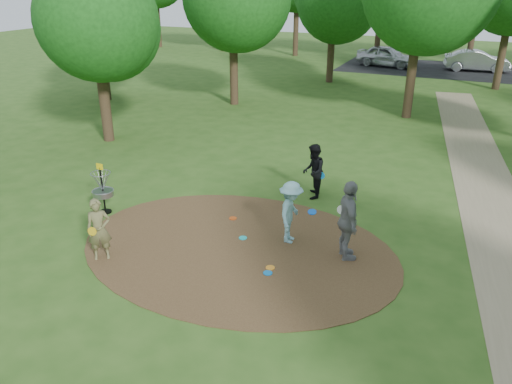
% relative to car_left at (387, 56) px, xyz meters
% --- Properties ---
extents(ground, '(100.00, 100.00, 0.00)m').
position_rel_car_left_xyz_m(ground, '(1.71, -29.56, -0.78)').
color(ground, '#2D5119').
rests_on(ground, ground).
extents(dirt_clearing, '(8.40, 8.40, 0.02)m').
position_rel_car_left_xyz_m(dirt_clearing, '(1.71, -29.56, -0.77)').
color(dirt_clearing, '#47301C').
rests_on(dirt_clearing, ground).
extents(parking_lot, '(14.00, 8.00, 0.01)m').
position_rel_car_left_xyz_m(parking_lot, '(3.71, 0.44, -0.77)').
color(parking_lot, black).
rests_on(parking_lot, ground).
extents(player_observer_with_disc, '(0.69, 0.66, 1.60)m').
position_rel_car_left_xyz_m(player_observer_with_disc, '(-1.12, -31.38, 0.02)').
color(player_observer_with_disc, brown).
rests_on(player_observer_with_disc, ground).
extents(player_throwing_with_disc, '(1.08, 1.16, 1.69)m').
position_rel_car_left_xyz_m(player_throwing_with_disc, '(2.84, -28.67, 0.07)').
color(player_throwing_with_disc, '#7FB5BD').
rests_on(player_throwing_with_disc, ground).
extents(player_walking_with_disc, '(0.85, 0.98, 1.74)m').
position_rel_car_left_xyz_m(player_walking_with_disc, '(2.47, -25.69, 0.09)').
color(player_walking_with_disc, black).
rests_on(player_walking_with_disc, ground).
extents(player_waiting_with_disc, '(1.01, 1.30, 2.05)m').
position_rel_car_left_xyz_m(player_waiting_with_disc, '(4.39, -28.90, 0.25)').
color(player_waiting_with_disc, gray).
rests_on(player_waiting_with_disc, ground).
extents(disc_ground_cyan, '(0.22, 0.22, 0.02)m').
position_rel_car_left_xyz_m(disc_ground_cyan, '(1.64, -29.07, -0.75)').
color(disc_ground_cyan, '#17B4B9').
rests_on(disc_ground_cyan, dirt_clearing).
extents(disc_ground_blue, '(0.22, 0.22, 0.02)m').
position_rel_car_left_xyz_m(disc_ground_blue, '(2.91, -30.37, -0.75)').
color(disc_ground_blue, '#0B72C3').
rests_on(disc_ground_blue, dirt_clearing).
extents(disc_ground_red, '(0.22, 0.22, 0.02)m').
position_rel_car_left_xyz_m(disc_ground_red, '(0.88, -28.12, -0.75)').
color(disc_ground_red, '#C74513').
rests_on(disc_ground_red, dirt_clearing).
extents(car_left, '(4.85, 2.76, 1.56)m').
position_rel_car_left_xyz_m(car_left, '(0.00, 0.00, 0.00)').
color(car_left, '#B3B7BC').
rests_on(car_left, ground).
extents(car_right, '(4.66, 2.14, 1.48)m').
position_rel_car_left_xyz_m(car_right, '(6.34, 0.63, -0.04)').
color(car_right, '#9FA1A7').
rests_on(car_right, ground).
extents(disc_ground_orange, '(0.22, 0.22, 0.02)m').
position_rel_car_left_xyz_m(disc_ground_orange, '(2.88, -30.13, -0.75)').
color(disc_ground_orange, orange).
rests_on(disc_ground_orange, dirt_clearing).
extents(disc_golf_basket, '(0.63, 0.63, 1.54)m').
position_rel_car_left_xyz_m(disc_golf_basket, '(-2.79, -29.26, 0.10)').
color(disc_golf_basket, black).
rests_on(disc_golf_basket, ground).
extents(tree_ring, '(37.23, 45.42, 9.24)m').
position_rel_car_left_xyz_m(tree_ring, '(3.80, -20.27, 4.46)').
color(tree_ring, '#332316').
rests_on(tree_ring, ground).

